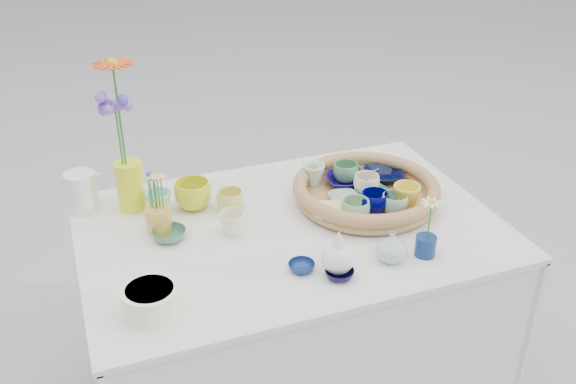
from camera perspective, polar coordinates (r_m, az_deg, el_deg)
name	(u,v)px	position (r m, az deg, el deg)	size (l,w,h in m)	color
wicker_tray	(366,191)	(2.08, 6.94, 0.06)	(0.47, 0.47, 0.08)	olive
tray_ceramic_0	(346,180)	(2.15, 5.19, 1.03)	(0.14, 0.14, 0.03)	#140C4F
tray_ceramic_1	(384,176)	(2.20, 8.49, 1.45)	(0.13, 0.13, 0.03)	black
tray_ceramic_2	(406,197)	(2.03, 10.47, -0.42)	(0.09, 0.09, 0.08)	yellow
tray_ceramic_3	(372,194)	(2.09, 7.47, -0.14)	(0.11, 0.11, 0.03)	#2D714C
tray_ceramic_4	(355,210)	(1.94, 5.99, -1.64)	(0.09, 0.09, 0.07)	#7DB27E
tray_ceramic_5	(344,198)	(2.05, 4.96, -0.55)	(0.09, 0.09, 0.02)	#90B2AC
tray_ceramic_6	(314,174)	(2.15, 2.30, 1.61)	(0.08, 0.08, 0.07)	#CAFBEF
tray_ceramic_7	(366,184)	(2.10, 6.98, 0.67)	(0.09, 0.09, 0.07)	#F9ECCC
tray_ceramic_8	(365,169)	(2.25, 6.87, 2.03)	(0.08, 0.08, 0.02)	#92CCDE
tray_ceramic_9	(374,202)	(1.99, 7.69, -0.93)	(0.09, 0.09, 0.07)	#00015A
tray_ceramic_10	(328,212)	(1.97, 3.61, -1.82)	(0.11, 0.11, 0.03)	#FFF193
tray_ceramic_11	(395,204)	(2.00, 9.45, -1.06)	(0.08, 0.08, 0.07)	#8BBCA7
tray_ceramic_12	(346,173)	(2.17, 5.15, 1.73)	(0.09, 0.09, 0.07)	#4F8F5D
loose_ceramic_0	(193,195)	(2.05, -8.46, -0.27)	(0.12, 0.12, 0.09)	#C9CD1E
loose_ceramic_1	(230,201)	(2.03, -5.15, -0.79)	(0.09, 0.09, 0.07)	#DBCF63
loose_ceramic_2	(169,235)	(1.92, -10.53, -3.75)	(0.10, 0.10, 0.03)	#3C7256
loose_ceramic_3	(232,223)	(1.91, -4.99, -2.78)	(0.08, 0.08, 0.07)	beige
loose_ceramic_4	(302,267)	(1.76, 1.21, -6.66)	(0.07, 0.07, 0.02)	navy
loose_ceramic_5	(159,203)	(2.04, -11.40, -0.94)	(0.08, 0.08, 0.08)	#91D5BE
loose_ceramic_6	(339,274)	(1.74, 4.59, -7.26)	(0.08, 0.08, 0.02)	black
fluted_bowl	(151,301)	(1.63, -12.10, -9.43)	(0.14, 0.14, 0.07)	white
bud_vase_paleblue	(338,251)	(1.72, 4.48, -5.26)	(0.09, 0.09, 0.14)	white
bud_vase_seafoam	(392,246)	(1.80, 9.20, -4.78)	(0.09, 0.09, 0.09)	#A4C2BD
bud_vase_cobalt	(425,246)	(1.85, 12.12, -4.70)	(0.06, 0.06, 0.06)	navy
single_daisy	(430,220)	(1.81, 12.48, -2.43)	(0.07, 0.07, 0.13)	white
tall_vase_yellow	(130,186)	(2.07, -13.83, 0.53)	(0.09, 0.09, 0.16)	yellow
gerbera	(120,116)	(1.97, -14.75, 6.57)	(0.13, 0.13, 0.34)	#EA4B13
hydrangea	(119,135)	(1.99, -14.80, 4.96)	(0.08, 0.08, 0.28)	#5340B5
white_pitcher	(82,192)	(2.11, -17.85, 0.02)	(0.13, 0.10, 0.13)	white
daisy_cup	(159,220)	(1.95, -11.39, -2.44)	(0.08, 0.08, 0.08)	gold
daisy_posy	(156,188)	(1.90, -11.69, 0.31)	(0.07, 0.07, 0.13)	silver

